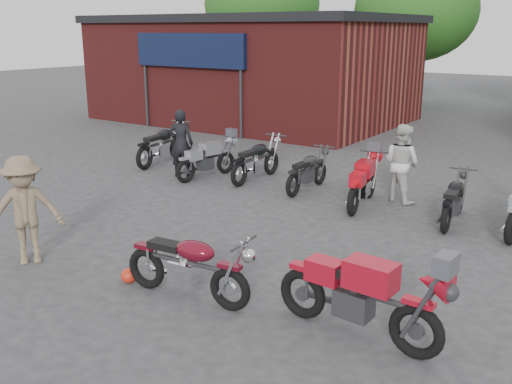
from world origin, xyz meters
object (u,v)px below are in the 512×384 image
Objects in this scene: row_bike_1 at (207,157)px; row_bike_5 at (454,198)px; sportbike at (360,291)px; person_dark at (181,143)px; person_tan at (25,210)px; helmet at (129,275)px; row_bike_0 at (162,143)px; row_bike_2 at (257,158)px; row_bike_3 at (308,169)px; row_bike_4 at (363,180)px; person_light at (402,163)px; vintage_motorcycle at (188,262)px.

row_bike_5 is at bearing -80.41° from row_bike_1.
sportbike reaches higher than row_bike_5.
person_dark is 6.03m from person_tan.
row_bike_0 reaches higher than helmet.
helmet is 0.14× the size of row_bike_5.
row_bike_2 is at bearing 33.95° from person_tan.
sportbike is at bearing -130.08° from row_bike_0.
helmet is 0.12× the size of row_bike_2.
person_tan is 1.00× the size of row_bike_3.
person_tan reaches higher than row_bike_1.
row_bike_4 is (6.43, -0.48, -0.03)m from row_bike_0.
row_bike_0 reaches higher than row_bike_3.
row_bike_4 is at bearing -99.69° from row_bike_2.
row_bike_4 is at bearing 117.66° from sportbike.
person_light is (5.54, 1.08, -0.01)m from person_dark.
row_bike_1 is (-1.13, 6.03, -0.36)m from person_tan.
row_bike_3 is at bearing -71.31° from row_bike_1.
row_bike_5 is (6.33, -0.02, -0.02)m from row_bike_1.
row_bike_1 is at bearing 80.38° from row_bike_4.
person_dark is 5.65m from person_light.
row_bike_1 is (-6.65, 5.15, -0.09)m from sportbike.
sportbike is 1.21× the size of person_tan.
person_tan is 6.14m from row_bike_1.
sportbike is at bearing -166.03° from row_bike_4.
row_bike_3 is 1.66m from row_bike_4.
person_light reaches higher than row_bike_2.
helmet is 6.45m from row_bike_1.
person_tan is at bearing -169.05° from helmet.
person_dark is at bearing 86.52° from row_bike_5.
person_dark is 0.87× the size of row_bike_4.
helmet is at bearing -168.33° from sportbike.
vintage_motorcycle is at bearing 153.52° from row_bike_5.
row_bike_0 is 4.83m from row_bike_3.
vintage_motorcycle is 6.16m from row_bike_3.
person_dark is at bearing 100.78° from row_bike_3.
row_bike_0 is at bearing 85.99° from row_bike_1.
row_bike_2 is at bearing 85.36° from row_bike_3.
row_bike_0 reaches higher than row_bike_2.
person_dark is (-4.85, 5.29, 0.30)m from vintage_motorcycle.
row_bike_5 is (5.14, -0.55, -0.05)m from row_bike_2.
person_tan reaches higher than person_dark.
person_dark is at bearing 83.38° from row_bike_4.
vintage_motorcycle is at bearing -154.17° from row_bike_2.
vintage_motorcycle reaches higher than row_bike_3.
row_bike_2 is (1.19, 0.54, 0.03)m from row_bike_1.
row_bike_0 is at bearing 75.75° from row_bike_4.
row_bike_4 is (1.61, -0.41, 0.06)m from row_bike_3.
row_bike_3 is at bearing 164.64° from person_dark.
person_dark is 3.48m from row_bike_3.
row_bike_2 reaches higher than helmet.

